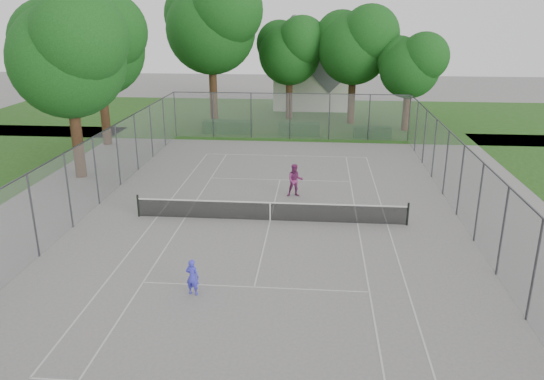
# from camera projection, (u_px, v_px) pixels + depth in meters

# --- Properties ---
(ground) EXTENTS (120.00, 120.00, 0.00)m
(ground) POSITION_uv_depth(u_px,v_px,m) (270.00, 221.00, 25.14)
(ground) COLOR slate
(ground) RESTS_ON ground
(grass_far) EXTENTS (60.00, 20.00, 0.00)m
(grass_far) POSITION_uv_depth(u_px,v_px,m) (295.00, 117.00, 49.66)
(grass_far) COLOR #204915
(grass_far) RESTS_ON ground
(court_markings) EXTENTS (11.03, 23.83, 0.01)m
(court_markings) POSITION_uv_depth(u_px,v_px,m) (270.00, 221.00, 25.14)
(court_markings) COLOR beige
(court_markings) RESTS_ON ground
(tennis_net) EXTENTS (12.87, 0.10, 1.10)m
(tennis_net) POSITION_uv_depth(u_px,v_px,m) (270.00, 211.00, 24.97)
(tennis_net) COLOR black
(tennis_net) RESTS_ON ground
(perimeter_fence) EXTENTS (18.08, 34.08, 3.52)m
(perimeter_fence) POSITION_uv_depth(u_px,v_px,m) (270.00, 184.00, 24.56)
(perimeter_fence) COLOR #38383D
(perimeter_fence) RESTS_ON ground
(tree_far_left) EXTENTS (8.70, 7.95, 12.51)m
(tree_far_left) POSITION_uv_depth(u_px,v_px,m) (212.00, 21.00, 44.28)
(tree_far_left) COLOR #352013
(tree_far_left) RESTS_ON ground
(tree_far_midleft) EXTENTS (6.34, 5.79, 9.11)m
(tree_far_midleft) POSITION_uv_depth(u_px,v_px,m) (291.00, 48.00, 46.76)
(tree_far_midleft) COLOR #352013
(tree_far_midleft) RESTS_ON ground
(tree_far_midright) EXTENTS (6.97, 6.36, 10.02)m
(tree_far_midright) POSITION_uv_depth(u_px,v_px,m) (355.00, 43.00, 44.55)
(tree_far_midright) COLOR #352013
(tree_far_midright) RESTS_ON ground
(tree_far_right) EXTENTS (5.52, 5.04, 7.94)m
(tree_far_right) POSITION_uv_depth(u_px,v_px,m) (411.00, 63.00, 42.25)
(tree_far_right) COLOR #352013
(tree_far_right) RESTS_ON ground
(tree_side_back) EXTENTS (7.44, 6.80, 10.70)m
(tree_side_back) POSITION_uv_depth(u_px,v_px,m) (98.00, 42.00, 37.11)
(tree_side_back) COLOR #352013
(tree_side_back) RESTS_ON ground
(tree_side_front) EXTENTS (7.43, 6.78, 10.67)m
(tree_side_front) POSITION_uv_depth(u_px,v_px,m) (68.00, 51.00, 29.39)
(tree_side_front) COLOR #352013
(tree_side_front) RESTS_ON ground
(hedge_left) EXTENTS (3.96, 1.19, 0.99)m
(hedge_left) POSITION_uv_depth(u_px,v_px,m) (228.00, 127.00, 43.04)
(hedge_left) COLOR #143F14
(hedge_left) RESTS_ON ground
(hedge_mid) EXTENTS (3.23, 0.92, 1.02)m
(hedge_mid) POSITION_uv_depth(u_px,v_px,m) (299.00, 129.00, 42.06)
(hedge_mid) COLOR #143F14
(hedge_mid) RESTS_ON ground
(hedge_right) EXTENTS (2.87, 1.05, 0.86)m
(hedge_right) POSITION_uv_depth(u_px,v_px,m) (372.00, 132.00, 41.40)
(hedge_right) COLOR #143F14
(hedge_right) RESTS_ON ground
(house) EXTENTS (7.28, 5.64, 9.06)m
(house) POSITION_uv_depth(u_px,v_px,m) (311.00, 71.00, 53.32)
(house) COLOR beige
(house) RESTS_ON ground
(girl_player) EXTENTS (0.54, 0.41, 1.33)m
(girl_player) POSITION_uv_depth(u_px,v_px,m) (192.00, 277.00, 18.44)
(girl_player) COLOR #3C3ADA
(girl_player) RESTS_ON ground
(woman_player) EXTENTS (0.95, 0.79, 1.77)m
(woman_player) POSITION_uv_depth(u_px,v_px,m) (295.00, 180.00, 28.17)
(woman_player) COLOR #812B66
(woman_player) RESTS_ON ground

